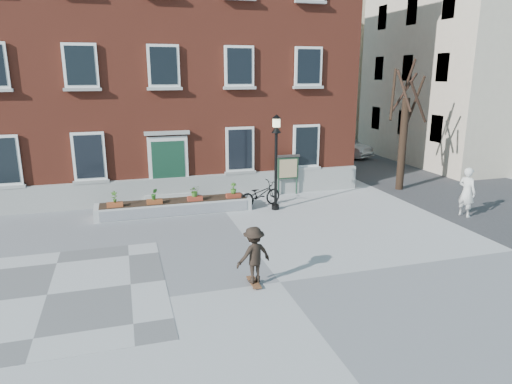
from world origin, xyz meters
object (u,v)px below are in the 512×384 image
object	(u,v)px
bystander	(467,192)
skateboarder	(254,255)
notice_board	(288,168)
bicycle	(260,194)
parked_car	(343,147)
lamp_post	(276,149)

from	to	relation	value
bystander	skateboarder	size ratio (longest dim) A/B	1.21
notice_board	skateboarder	distance (m)	9.51
bicycle	skateboarder	bearing A→B (deg)	144.14
parked_car	notice_board	distance (m)	10.90
notice_board	bicycle	bearing A→B (deg)	-139.79
skateboarder	bystander	bearing A→B (deg)	19.35
bystander	lamp_post	size ratio (longest dim) A/B	0.50
parked_car	bystander	size ratio (longest dim) A/B	2.07
lamp_post	skateboarder	distance (m)	7.21
parked_car	notice_board	world-z (taller)	notice_board
bystander	skateboarder	xyz separation A→B (m)	(-9.72, -3.41, -0.14)
bystander	notice_board	world-z (taller)	bystander
bicycle	notice_board	distance (m)	2.50
lamp_post	notice_board	bearing A→B (deg)	58.07
bicycle	lamp_post	bearing A→B (deg)	-156.68
parked_car	notice_board	xyz separation A→B (m)	(-7.05, -8.29, 0.59)
parked_car	skateboarder	xyz separation A→B (m)	(-11.18, -16.84, 0.17)
bystander	notice_board	xyz separation A→B (m)	(-5.58, 5.14, 0.28)
parked_car	lamp_post	bearing A→B (deg)	-153.22
parked_car	skateboarder	bearing A→B (deg)	-148.02
notice_board	skateboarder	bearing A→B (deg)	-115.81
bystander	lamp_post	world-z (taller)	lamp_post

